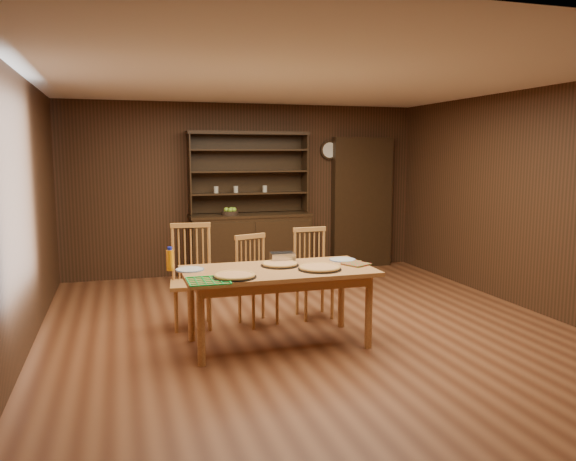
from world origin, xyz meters
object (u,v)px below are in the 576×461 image
object	(u,v)px
chair_center	(255,277)
dining_table	(278,278)
china_hutch	(250,236)
chair_right	(312,269)
chair_left	(192,272)
juice_bottle	(170,260)

from	to	relation	value
chair_center	dining_table	bearing A→B (deg)	-104.73
china_hutch	chair_right	distance (m)	2.31
chair_right	china_hutch	bearing A→B (deg)	93.18
chair_left	chair_center	size ratio (longest dim) A/B	1.14
china_hutch	juice_bottle	size ratio (longest dim) A/B	9.66
dining_table	juice_bottle	size ratio (longest dim) A/B	8.05
chair_right	chair_center	bearing A→B (deg)	-174.90
china_hutch	chair_center	bearing A→B (deg)	-101.82
chair_left	chair_right	xyz separation A→B (m)	(1.37, -0.02, -0.05)
chair_center	chair_right	distance (m)	0.70
dining_table	chair_center	xyz separation A→B (m)	(-0.05, 0.77, -0.15)
china_hutch	chair_center	world-z (taller)	china_hutch
chair_center	juice_bottle	world-z (taller)	juice_bottle
chair_right	juice_bottle	bearing A→B (deg)	-160.85
china_hutch	chair_right	xyz separation A→B (m)	(0.19, -2.31, -0.06)
chair_center	chair_right	bearing A→B (deg)	-11.67
juice_bottle	chair_center	bearing A→B (deg)	29.72
dining_table	chair_right	bearing A→B (deg)	52.85
dining_table	chair_right	size ratio (longest dim) A/B	1.79
chair_left	chair_right	bearing A→B (deg)	5.17
china_hutch	chair_left	distance (m)	2.57
chair_right	chair_left	bearing A→B (deg)	177.49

